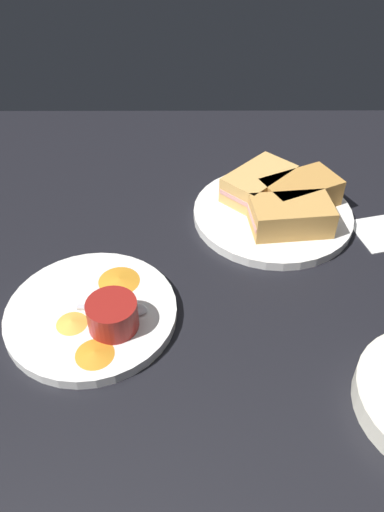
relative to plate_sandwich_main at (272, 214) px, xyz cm
name	(u,v)px	position (x,y,z in cm)	size (l,w,h in cm)	color
ground_plane	(241,271)	(6.23, 12.11, -2.30)	(110.00, 110.00, 3.00)	black
plate_sandwich_main	(272,214)	(0.00, 0.00, 0.00)	(27.69, 27.69, 1.60)	white
sandwich_half_near	(291,216)	(-2.14, 4.80, 3.20)	(13.92, 8.93, 4.80)	tan
sandwich_half_far	(300,192)	(-4.80, -2.14, 3.20)	(15.02, 12.55, 4.80)	#C68C42
sandwich_half_extra	(259,184)	(2.14, -4.80, 3.20)	(14.49, 14.64, 4.80)	tan
ramekin_dark_sauce	(261,180)	(1.62, -6.02, 3.10)	(6.92, 6.92, 4.30)	#0C144C
spoon_by_dark_ramekin	(265,207)	(1.39, -0.50, 1.16)	(2.33, 9.90, 0.80)	silver
plate_chips_companion	(92,313)	(28.37, 23.18, 0.00)	(24.04, 24.04, 1.60)	white
ramekin_light_gravy	(112,314)	(24.76, 26.18, 3.08)	(6.81, 6.81, 4.26)	maroon
spoon_by_gravy_ramekin	(126,309)	(23.34, 23.56, 1.16)	(9.94, 2.44, 0.80)	silver
plantain_chip_scatter	(105,313)	(26.17, 24.23, 1.10)	(12.16, 20.62, 0.60)	orange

